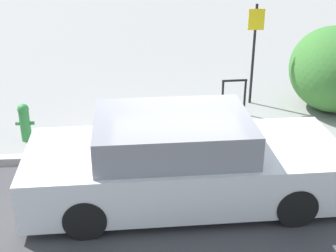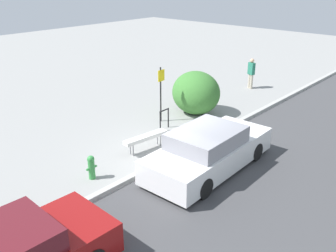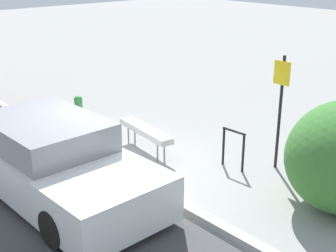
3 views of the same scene
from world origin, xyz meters
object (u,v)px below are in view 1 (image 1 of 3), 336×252
at_px(parked_car_near, 182,161).
at_px(bench, 152,111).
at_px(sign_post, 254,45).
at_px(bike_rack, 234,94).
at_px(fire_hydrant, 25,121).

bearing_deg(parked_car_near, bench, 97.08).
height_order(bench, sign_post, sign_post).
relative_size(bench, bike_rack, 2.13).
height_order(bike_rack, sign_post, sign_post).
distance_m(bench, fire_hydrant, 2.48).
height_order(sign_post, fire_hydrant, sign_post).
bearing_deg(bench, bike_rack, 30.10).
relative_size(bike_rack, parked_car_near, 0.17).
relative_size(bench, parked_car_near, 0.37).
distance_m(sign_post, fire_hydrant, 5.22).
height_order(sign_post, parked_car_near, sign_post).
height_order(bike_rack, parked_car_near, parked_car_near).
xyz_separation_m(bike_rack, fire_hydrant, (-4.31, -0.96, -0.09)).
distance_m(bike_rack, parked_car_near, 3.54).
xyz_separation_m(bench, bike_rack, (1.83, 0.79, 0.02)).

